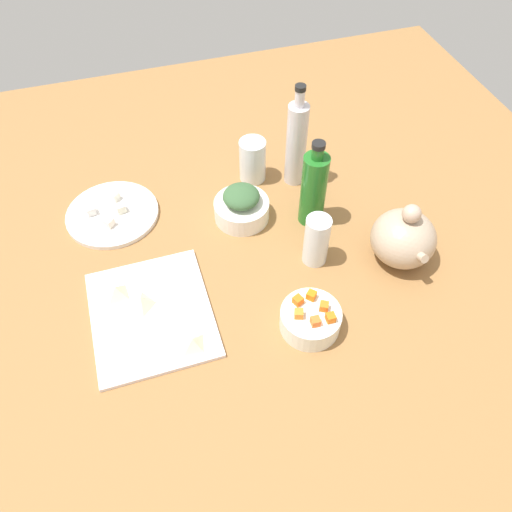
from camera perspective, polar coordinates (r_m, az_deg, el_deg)
name	(u,v)px	position (r cm, az deg, el deg)	size (l,w,h in cm)	color
tabletop	(256,273)	(119.44, 0.00, -1.98)	(190.00, 190.00, 3.00)	olive
cutting_board	(152,314)	(112.85, -11.73, -6.43)	(29.56, 25.58, 1.00)	white
plate_tofu	(113,214)	(134.45, -15.92, 4.60)	(23.38, 23.38, 1.20)	white
bowl_greens	(242,210)	(127.60, -1.63, 5.24)	(13.87, 13.87, 5.18)	white
bowl_carrots	(310,319)	(107.91, 6.16, -7.15)	(12.91, 12.91, 5.16)	white
teapot	(403,238)	(120.47, 16.34, 1.96)	(16.67, 14.86, 16.75)	tan
bottle_0	(314,188)	(122.55, 6.53, 7.60)	(6.27, 6.27, 23.88)	#226E23
bottle_1	(296,143)	(132.18, 4.58, 12.61)	(5.33, 5.33, 28.73)	silver
drinking_glass_0	(253,160)	(136.38, -0.39, 10.77)	(7.08, 7.08, 11.96)	white
drinking_glass_1	(316,240)	(116.11, 6.86, 1.77)	(5.85, 5.85, 13.18)	white
carrot_cube_0	(299,314)	(104.30, 4.87, -6.53)	(1.80, 1.80, 1.80)	orange
carrot_cube_1	(311,295)	(107.15, 6.28, -4.43)	(1.80, 1.80, 1.80)	orange
carrot_cube_2	(324,306)	(105.87, 7.70, -5.67)	(1.80, 1.80, 1.80)	orange
carrot_cube_3	(298,300)	(106.14, 4.77, -5.01)	(1.80, 1.80, 1.80)	orange
carrot_cube_4	(315,321)	(103.65, 6.73, -7.36)	(1.80, 1.80, 1.80)	orange
carrot_cube_5	(331,318)	(104.53, 8.43, -6.91)	(1.80, 1.80, 1.80)	orange
chopped_greens_mound	(241,196)	(124.29, -1.68, 6.76)	(9.16, 9.13, 4.25)	#3A5F38
tofu_cube_0	(121,208)	(132.90, -15.04, 5.25)	(2.20, 2.20, 2.20)	silver
tofu_cube_1	(114,196)	(136.54, -15.74, 6.53)	(2.20, 2.20, 2.20)	white
tofu_cube_2	(91,211)	(134.46, -18.18, 4.91)	(2.20, 2.20, 2.20)	silver
tofu_cube_3	(109,222)	(130.17, -16.31, 3.67)	(2.20, 2.20, 2.20)	white
dumpling_0	(193,342)	(105.64, -7.14, -9.65)	(4.60, 4.06, 2.56)	beige
dumpling_1	(116,291)	(115.80, -15.51, -3.83)	(4.76, 4.36, 2.84)	beige
dumpling_2	(142,301)	(112.84, -12.79, -4.98)	(4.88, 4.28, 2.88)	beige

